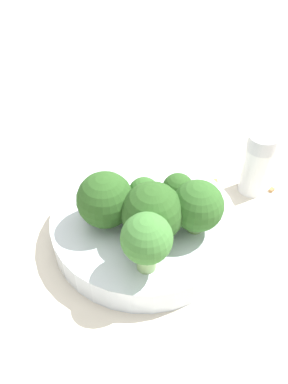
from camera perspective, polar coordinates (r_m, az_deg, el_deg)
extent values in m
plane|color=beige|center=(0.42, 0.00, -6.27)|extent=(3.00, 3.00, 0.00)
cylinder|color=silver|center=(0.41, 0.00, -4.85)|extent=(0.20, 0.20, 0.03)
cylinder|color=#8EB770|center=(0.34, 0.39, -9.69)|extent=(0.02, 0.02, 0.03)
sphere|color=#3D7533|center=(0.32, 0.41, -7.07)|extent=(0.05, 0.05, 0.05)
cylinder|color=#8EB770|center=(0.37, 1.89, -5.25)|extent=(0.02, 0.02, 0.02)
sphere|color=#28511E|center=(0.35, 1.97, -3.03)|extent=(0.06, 0.06, 0.06)
cylinder|color=#84AD66|center=(0.38, -5.74, -3.32)|extent=(0.02, 0.02, 0.02)
sphere|color=#28511E|center=(0.37, -5.95, -1.10)|extent=(0.06, 0.06, 0.06)
cylinder|color=#7A9E5B|center=(0.38, 7.85, -4.33)|extent=(0.02, 0.02, 0.02)
sphere|color=#2D5B23|center=(0.36, 8.15, -2.10)|extent=(0.05, 0.05, 0.05)
cylinder|color=#84AD66|center=(0.39, -0.53, -1.70)|extent=(0.03, 0.03, 0.02)
sphere|color=#2D5B23|center=(0.38, -0.55, 0.25)|extent=(0.03, 0.03, 0.03)
cylinder|color=#8EB770|center=(0.39, 5.02, -1.72)|extent=(0.02, 0.02, 0.03)
sphere|color=#28511E|center=(0.37, 5.20, 0.46)|extent=(0.03, 0.03, 0.03)
cylinder|color=silver|center=(0.47, 16.61, 3.21)|extent=(0.03, 0.03, 0.06)
cylinder|color=#B7B7BC|center=(0.44, 17.62, 7.17)|extent=(0.03, 0.03, 0.02)
cube|color=olive|center=(0.48, 10.88, 1.76)|extent=(0.01, 0.01, 0.01)
cube|color=tan|center=(0.51, -0.85, 4.93)|extent=(0.01, 0.00, 0.01)
cube|color=olive|center=(0.50, -3.33, 4.46)|extent=(0.00, 0.01, 0.01)
cube|color=olive|center=(0.49, 18.90, 0.47)|extent=(0.01, 0.01, 0.01)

